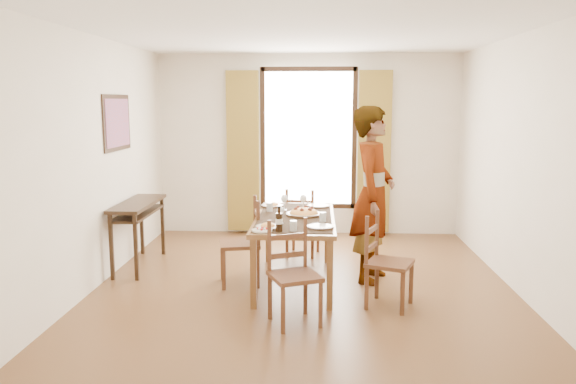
{
  "coord_description": "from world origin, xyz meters",
  "views": [
    {
      "loc": [
        0.14,
        -5.96,
        2.0
      ],
      "look_at": [
        -0.19,
        0.21,
        1.0
      ],
      "focal_mm": 35.0,
      "sensor_mm": 36.0,
      "label": 1
    }
  ],
  "objects_px": {
    "console_table": "(138,211)",
    "man": "(373,194)",
    "pasta_platter": "(304,211)",
    "dining_table": "(295,222)"
  },
  "relations": [
    {
      "from": "man",
      "to": "pasta_platter",
      "type": "xyz_separation_m",
      "value": [
        -0.77,
        -0.11,
        -0.17
      ]
    },
    {
      "from": "console_table",
      "to": "pasta_platter",
      "type": "relative_size",
      "value": 3.0
    },
    {
      "from": "console_table",
      "to": "pasta_platter",
      "type": "xyz_separation_m",
      "value": [
        2.02,
        -0.49,
        0.12
      ]
    },
    {
      "from": "console_table",
      "to": "dining_table",
      "type": "bearing_deg",
      "value": -15.81
    },
    {
      "from": "console_table",
      "to": "dining_table",
      "type": "height_order",
      "value": "console_table"
    },
    {
      "from": "console_table",
      "to": "man",
      "type": "relative_size",
      "value": 0.61
    },
    {
      "from": "console_table",
      "to": "man",
      "type": "xyz_separation_m",
      "value": [
        2.79,
        -0.37,
        0.29
      ]
    },
    {
      "from": "console_table",
      "to": "man",
      "type": "height_order",
      "value": "man"
    },
    {
      "from": "dining_table",
      "to": "pasta_platter",
      "type": "bearing_deg",
      "value": 32.4
    },
    {
      "from": "man",
      "to": "pasta_platter",
      "type": "distance_m",
      "value": 0.79
    }
  ]
}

